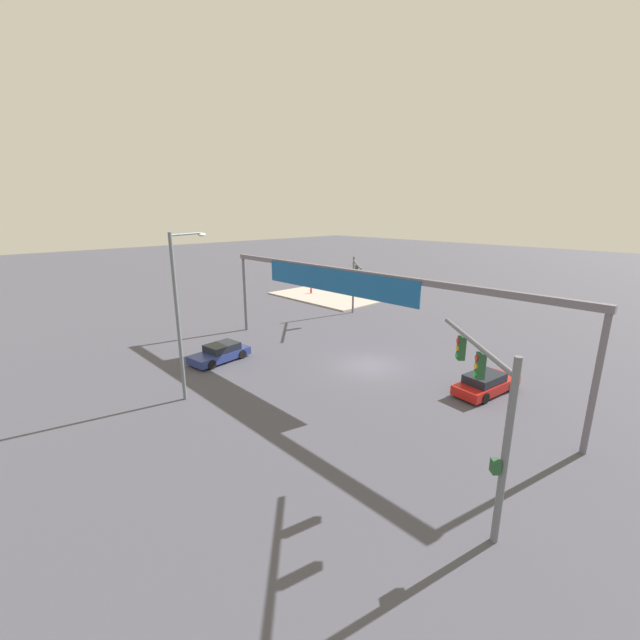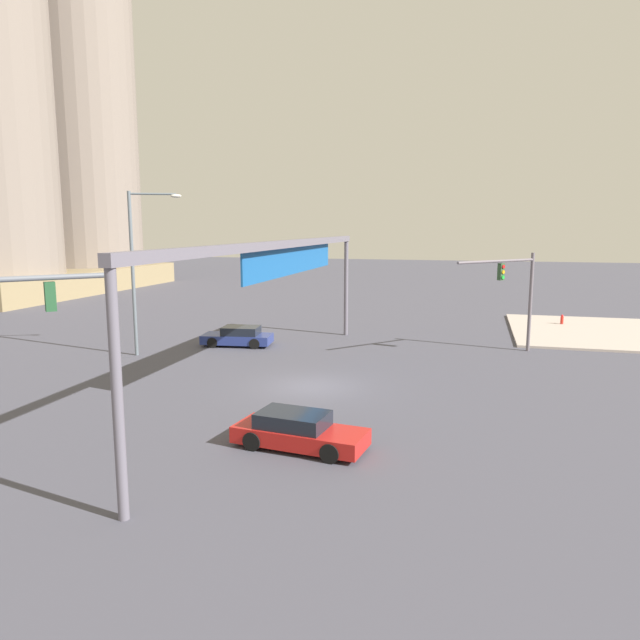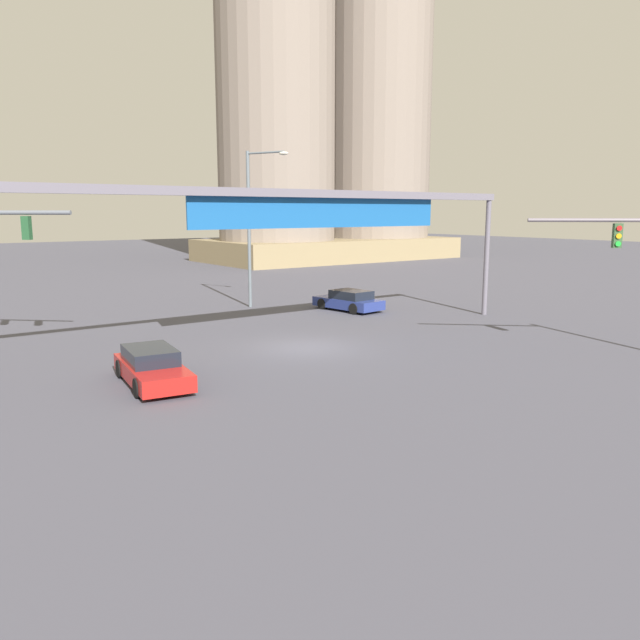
{
  "view_description": "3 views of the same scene",
  "coord_description": "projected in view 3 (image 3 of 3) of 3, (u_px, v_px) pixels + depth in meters",
  "views": [
    {
      "loc": [
        -16.65,
        20.52,
        10.37
      ],
      "look_at": [
        1.93,
        2.88,
        3.42
      ],
      "focal_mm": 22.77,
      "sensor_mm": 36.0,
      "label": 1
    },
    {
      "loc": [
        -25.35,
        -7.1,
        7.34
      ],
      "look_at": [
        -2.37,
        -1.04,
        3.54
      ],
      "focal_mm": 32.86,
      "sensor_mm": 36.0,
      "label": 2
    },
    {
      "loc": [
        -14.92,
        -21.58,
        5.77
      ],
      "look_at": [
        -1.16,
        -2.67,
        1.7
      ],
      "focal_mm": 35.07,
      "sensor_mm": 36.0,
      "label": 3
    }
  ],
  "objects": [
    {
      "name": "sedan_car_approaching",
      "position": [
        152.0,
        367.0,
        21.13
      ],
      "size": [
        2.28,
        4.63,
        1.21
      ],
      "rotation": [
        0.0,
        0.0,
        -1.7
      ],
      "color": "#B31B17",
      "rests_on": "ground"
    },
    {
      "name": "sedan_car_waiting_far",
      "position": [
        349.0,
        301.0,
        36.87
      ],
      "size": [
        2.35,
        4.45,
        1.21
      ],
      "rotation": [
        0.0,
        0.0,
        1.69
      ],
      "color": "navy",
      "rests_on": "ground"
    },
    {
      "name": "highrise_twin_tower",
      "position": [
        330.0,
        51.0,
        72.58
      ],
      "size": [
        30.25,
        15.2,
        49.03
      ],
      "color": "#8C7955",
      "rests_on": "ground"
    },
    {
      "name": "overhead_sign_gantry",
      "position": [
        299.0,
        211.0,
        27.22
      ],
      "size": [
        26.83,
        0.43,
        6.73
      ],
      "color": "slate",
      "rests_on": "ground"
    },
    {
      "name": "ground_plane",
      "position": [
        305.0,
        348.0,
        26.82
      ],
      "size": [
        212.93,
        212.93,
        0.0
      ],
      "primitive_type": "plane",
      "color": "#464652"
    },
    {
      "name": "streetlamp_curved_arm",
      "position": [
        253.0,
        218.0,
        37.24
      ],
      "size": [
        1.4,
        2.75,
        9.29
      ],
      "rotation": [
        0.0,
        0.0,
        -1.15
      ],
      "color": "slate",
      "rests_on": "ground"
    }
  ]
}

